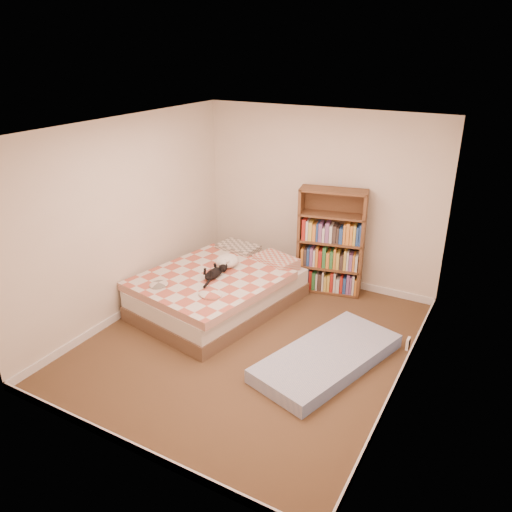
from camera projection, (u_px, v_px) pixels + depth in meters
The scene contains 6 objects.
room at pixel (249, 249), 5.45m from camera, with size 3.51×4.01×2.51m.
bed at pixel (220, 289), 6.64m from camera, with size 1.84×2.34×0.56m.
bookshelf at pixel (331, 254), 6.96m from camera, with size 0.96×0.49×1.50m.
floor_mattress at pixel (327, 358), 5.49m from camera, with size 0.79×1.76×0.16m, color #6C82B5.
black_cat at pixel (215, 273), 6.38m from camera, with size 0.22×0.58×0.13m.
white_dog at pixel (227, 261), 6.66m from camera, with size 0.44×0.45×0.16m.
Camera 1 is at (2.52, -4.37, 3.28)m, focal length 35.00 mm.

